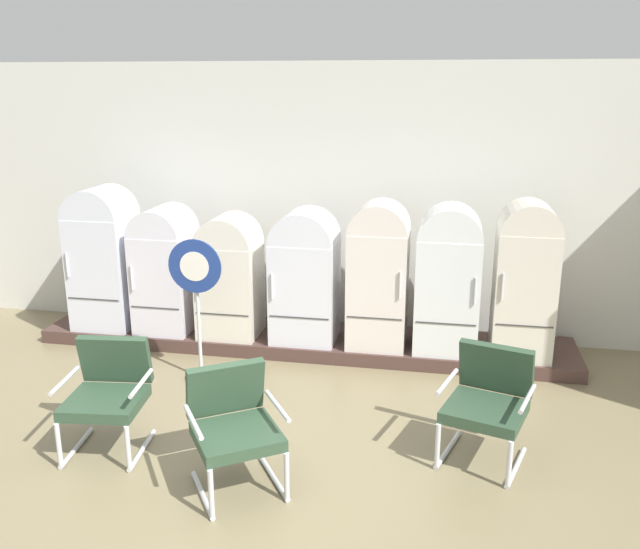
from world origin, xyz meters
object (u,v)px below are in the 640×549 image
Objects in this scene: refrigerator_3 at (305,273)px; armchair_right at (488,399)px; refrigerator_2 at (229,273)px; refrigerator_1 at (165,265)px; refrigerator_0 at (104,253)px; sign_stand at (197,307)px; refrigerator_4 at (378,270)px; armchair_left at (108,390)px; armchair_center at (233,422)px; refrigerator_5 at (448,275)px; refrigerator_6 at (525,275)px.

refrigerator_3 is 1.61× the size of armchair_right.
refrigerator_2 is 3.36m from armchair_right.
refrigerator_0 is at bearing -178.15° from refrigerator_1.
refrigerator_4 is at bearing 28.31° from sign_stand.
refrigerator_1 is 1.22m from sign_stand.
refrigerator_1 is 1.58× the size of armchair_right.
refrigerator_0 is at bearing 147.75° from sign_stand.
armchair_right is (3.54, -1.93, -0.40)m from refrigerator_1.
refrigerator_1 is 4.05m from armchair_right.
refrigerator_1 is at bearing 101.72° from armchair_left.
refrigerator_1 is 1.58× the size of armchair_center.
armchair_left is at bearing -139.52° from refrigerator_5.
refrigerator_4 reaches higher than refrigerator_2.
refrigerator_3 reaches higher than refrigerator_2.
refrigerator_1 is 2.43m from armchair_left.
refrigerator_4 is 1.95m from sign_stand.
refrigerator_2 is 0.84× the size of refrigerator_6.
sign_stand is at bearing -159.38° from refrigerator_5.
refrigerator_4 is 1.51m from refrigerator_6.
armchair_left is (0.49, -2.35, -0.40)m from refrigerator_1.
refrigerator_6 is 3.53m from armchair_center.
refrigerator_5 reaches higher than armchair_center.
refrigerator_0 is 0.75m from refrigerator_1.
refrigerator_4 is 1.01× the size of refrigerator_5.
armchair_center is at bearing -131.24° from refrigerator_6.
refrigerator_3 reaches higher than sign_stand.
refrigerator_1 is 3.19m from refrigerator_5.
refrigerator_3 is 1.00× the size of sign_stand.
refrigerator_5 is at bearing -0.03° from refrigerator_2.
armchair_left is 1.00× the size of armchair_right.
refrigerator_4 is 1.74× the size of armchair_center.
refrigerator_6 is (2.32, -0.02, 0.10)m from refrigerator_3.
refrigerator_1 reaches higher than sign_stand.
refrigerator_1 is 0.91× the size of refrigerator_4.
refrigerator_4 reaches higher than sign_stand.
refrigerator_0 is 1.12× the size of sign_stand.
refrigerator_1 is at bearing 179.29° from refrigerator_6.
refrigerator_1 is at bearing 178.90° from refrigerator_3.
refrigerator_3 is 0.81m from refrigerator_4.
refrigerator_4 is at bearing -0.02° from refrigerator_2.
sign_stand is at bearing 160.96° from armchair_right.
refrigerator_5 is 2.62m from sign_stand.
refrigerator_2 is 1.52× the size of armchair_left.
refrigerator_2 is at bearing 82.77° from armchair_left.
refrigerator_1 is 3.18m from armchair_center.
refrigerator_1 is at bearing 151.45° from armchair_right.
sign_stand is (-0.03, -0.92, -0.09)m from refrigerator_2.
refrigerator_4 is at bearing -0.32° from refrigerator_0.
armchair_center is 1.96m from sign_stand.
armchair_left is (-3.48, -2.30, -0.51)m from refrigerator_6.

